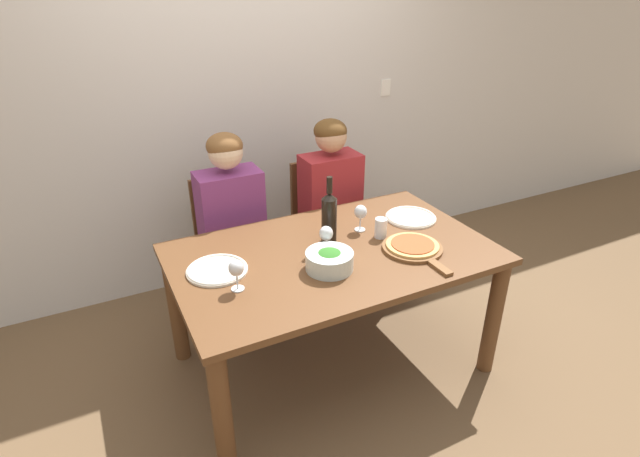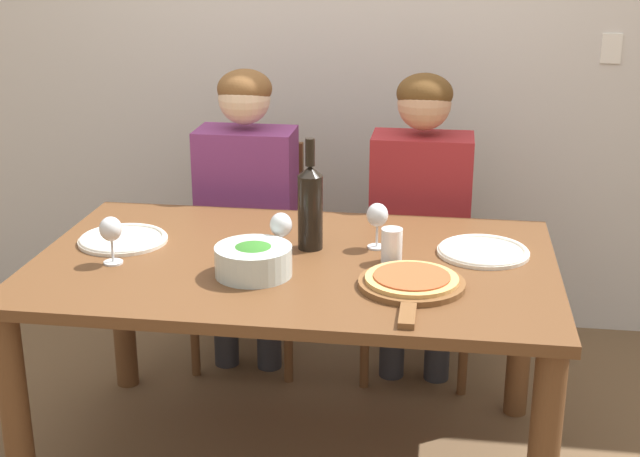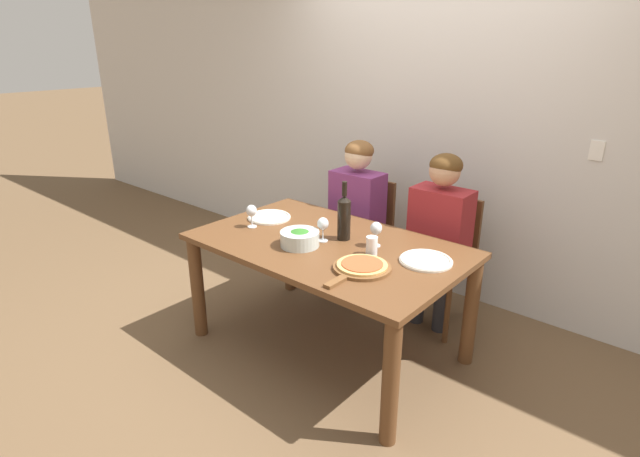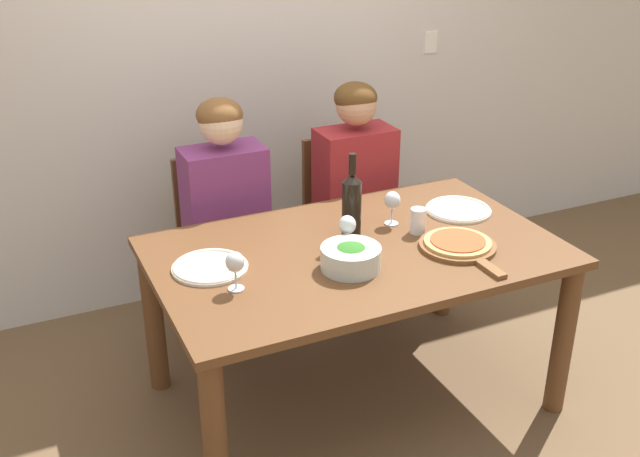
{
  "view_description": "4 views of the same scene",
  "coord_description": "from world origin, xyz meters",
  "px_view_note": "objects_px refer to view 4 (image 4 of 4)",
  "views": [
    {
      "loc": [
        -1.07,
        -1.96,
        1.99
      ],
      "look_at": [
        -0.02,
        0.11,
        0.82
      ],
      "focal_mm": 28.0,
      "sensor_mm": 36.0,
      "label": 1
    },
    {
      "loc": [
        0.46,
        -2.57,
        1.73
      ],
      "look_at": [
        0.06,
        0.15,
        0.79
      ],
      "focal_mm": 50.0,
      "sensor_mm": 36.0,
      "label": 2
    },
    {
      "loc": [
        1.77,
        -2.14,
        1.88
      ],
      "look_at": [
        -0.07,
        0.01,
        0.81
      ],
      "focal_mm": 28.0,
      "sensor_mm": 36.0,
      "label": 3
    },
    {
      "loc": [
        -1.27,
        -2.39,
        2.08
      ],
      "look_at": [
        -0.09,
        0.14,
        0.78
      ],
      "focal_mm": 42.0,
      "sensor_mm": 36.0,
      "label": 4
    }
  ],
  "objects_px": {
    "person_woman": "(226,201)",
    "person_man": "(356,179)",
    "wine_glass_centre": "(347,226)",
    "water_tumbler": "(418,221)",
    "wine_glass_left": "(235,264)",
    "broccoli_bowl": "(351,257)",
    "chair_right": "(346,216)",
    "wine_glass_right": "(392,202)",
    "dinner_plate_left": "(210,267)",
    "pizza_on_board": "(459,245)",
    "dinner_plate_right": "(458,209)",
    "wine_bottle": "(352,204)",
    "chair_left": "(222,240)"
  },
  "relations": [
    {
      "from": "dinner_plate_left",
      "to": "chair_right",
      "type": "bearing_deg",
      "value": 37.6
    },
    {
      "from": "chair_right",
      "to": "broccoli_bowl",
      "type": "distance_m",
      "value": 1.1
    },
    {
      "from": "dinner_plate_left",
      "to": "pizza_on_board",
      "type": "bearing_deg",
      "value": -14.7
    },
    {
      "from": "wine_glass_left",
      "to": "pizza_on_board",
      "type": "bearing_deg",
      "value": -3.76
    },
    {
      "from": "pizza_on_board",
      "to": "wine_glass_right",
      "type": "xyz_separation_m",
      "value": [
        -0.13,
        0.32,
        0.09
      ]
    },
    {
      "from": "wine_glass_right",
      "to": "wine_glass_centre",
      "type": "relative_size",
      "value": 1.0
    },
    {
      "from": "person_woman",
      "to": "wine_glass_right",
      "type": "distance_m",
      "value": 0.8
    },
    {
      "from": "dinner_plate_right",
      "to": "pizza_on_board",
      "type": "distance_m",
      "value": 0.38
    },
    {
      "from": "wine_glass_left",
      "to": "broccoli_bowl",
      "type": "bearing_deg",
      "value": -3.7
    },
    {
      "from": "wine_bottle",
      "to": "wine_glass_left",
      "type": "distance_m",
      "value": 0.63
    },
    {
      "from": "broccoli_bowl",
      "to": "wine_glass_left",
      "type": "xyz_separation_m",
      "value": [
        -0.45,
        0.03,
        0.06
      ]
    },
    {
      "from": "chair_right",
      "to": "pizza_on_board",
      "type": "xyz_separation_m",
      "value": [
        0.01,
        -0.99,
        0.27
      ]
    },
    {
      "from": "wine_glass_left",
      "to": "wine_glass_right",
      "type": "relative_size",
      "value": 1.0
    },
    {
      "from": "wine_glass_left",
      "to": "water_tumbler",
      "type": "relative_size",
      "value": 1.38
    },
    {
      "from": "chair_left",
      "to": "dinner_plate_right",
      "type": "relative_size",
      "value": 3.02
    },
    {
      "from": "chair_right",
      "to": "dinner_plate_right",
      "type": "bearing_deg",
      "value": -71.88
    },
    {
      "from": "person_woman",
      "to": "dinner_plate_left",
      "type": "xyz_separation_m",
      "value": [
        -0.27,
        -0.63,
        0.02
      ]
    },
    {
      "from": "person_woman",
      "to": "person_man",
      "type": "distance_m",
      "value": 0.68
    },
    {
      "from": "chair_right",
      "to": "wine_glass_right",
      "type": "relative_size",
      "value": 5.85
    },
    {
      "from": "person_woman",
      "to": "wine_glass_left",
      "type": "xyz_separation_m",
      "value": [
        -0.23,
        -0.82,
        0.11
      ]
    },
    {
      "from": "person_man",
      "to": "dinner_plate_right",
      "type": "xyz_separation_m",
      "value": [
        0.22,
        -0.57,
        0.02
      ]
    },
    {
      "from": "water_tumbler",
      "to": "chair_right",
      "type": "bearing_deg",
      "value": 85.41
    },
    {
      "from": "person_woman",
      "to": "pizza_on_board",
      "type": "relative_size",
      "value": 2.68
    },
    {
      "from": "broccoli_bowl",
      "to": "wine_glass_centre",
      "type": "bearing_deg",
      "value": 68.83
    },
    {
      "from": "chair_right",
      "to": "wine_bottle",
      "type": "distance_m",
      "value": 0.87
    },
    {
      "from": "chair_right",
      "to": "person_woman",
      "type": "xyz_separation_m",
      "value": [
        -0.68,
        -0.11,
        0.25
      ]
    },
    {
      "from": "person_woman",
      "to": "person_man",
      "type": "height_order",
      "value": "same"
    },
    {
      "from": "water_tumbler",
      "to": "person_woman",
      "type": "bearing_deg",
      "value": 132.3
    },
    {
      "from": "broccoli_bowl",
      "to": "dinner_plate_right",
      "type": "relative_size",
      "value": 0.79
    },
    {
      "from": "chair_right",
      "to": "person_man",
      "type": "relative_size",
      "value": 0.73
    },
    {
      "from": "wine_bottle",
      "to": "person_man",
      "type": "bearing_deg",
      "value": 60.74
    },
    {
      "from": "pizza_on_board",
      "to": "wine_glass_left",
      "type": "relative_size",
      "value": 2.99
    },
    {
      "from": "chair_right",
      "to": "pizza_on_board",
      "type": "distance_m",
      "value": 1.02
    },
    {
      "from": "person_woman",
      "to": "water_tumbler",
      "type": "height_order",
      "value": "person_woman"
    },
    {
      "from": "person_man",
      "to": "person_woman",
      "type": "bearing_deg",
      "value": 180.0
    },
    {
      "from": "dinner_plate_left",
      "to": "wine_glass_centre",
      "type": "bearing_deg",
      "value": -7.69
    },
    {
      "from": "dinner_plate_left",
      "to": "wine_bottle",
      "type": "bearing_deg",
      "value": 3.02
    },
    {
      "from": "wine_glass_right",
      "to": "wine_glass_centre",
      "type": "bearing_deg",
      "value": -153.97
    },
    {
      "from": "chair_right",
      "to": "person_woman",
      "type": "height_order",
      "value": "person_woman"
    },
    {
      "from": "dinner_plate_left",
      "to": "wine_glass_right",
      "type": "distance_m",
      "value": 0.84
    },
    {
      "from": "dinner_plate_left",
      "to": "wine_glass_right",
      "type": "bearing_deg",
      "value": 4.55
    },
    {
      "from": "wine_glass_left",
      "to": "person_woman",
      "type": "bearing_deg",
      "value": 74.09
    },
    {
      "from": "wine_bottle",
      "to": "water_tumbler",
      "type": "xyz_separation_m",
      "value": [
        0.27,
        -0.09,
        -0.09
      ]
    },
    {
      "from": "chair_right",
      "to": "wine_glass_right",
      "type": "bearing_deg",
      "value": -100.14
    },
    {
      "from": "water_tumbler",
      "to": "dinner_plate_right",
      "type": "bearing_deg",
      "value": 21.77
    },
    {
      "from": "wine_glass_centre",
      "to": "water_tumbler",
      "type": "bearing_deg",
      "value": 3.25
    },
    {
      "from": "person_woman",
      "to": "wine_glass_right",
      "type": "bearing_deg",
      "value": -44.83
    },
    {
      "from": "person_man",
      "to": "wine_glass_left",
      "type": "relative_size",
      "value": 8.02
    },
    {
      "from": "dinner_plate_left",
      "to": "wine_glass_centre",
      "type": "distance_m",
      "value": 0.56
    },
    {
      "from": "person_woman",
      "to": "person_man",
      "type": "bearing_deg",
      "value": 0.0
    }
  ]
}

